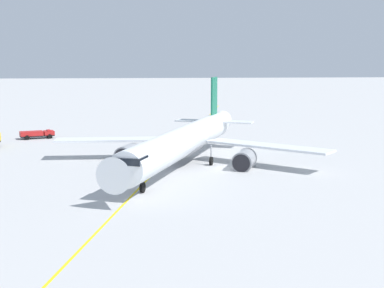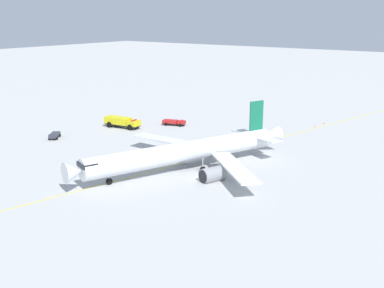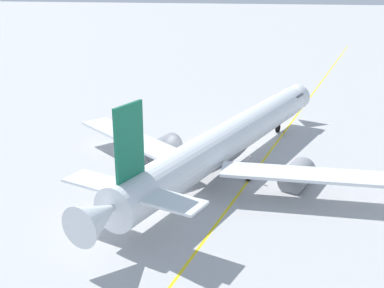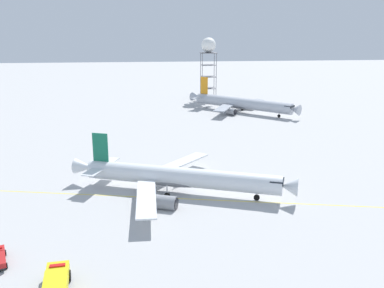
{
  "view_description": "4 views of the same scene",
  "coord_description": "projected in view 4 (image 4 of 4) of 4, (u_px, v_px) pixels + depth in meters",
  "views": [
    {
      "loc": [
        -10.31,
        -67.96,
        13.79
      ],
      "look_at": [
        -4.39,
        1.63,
        2.91
      ],
      "focal_mm": 52.61,
      "sensor_mm": 36.0,
      "label": 1
    },
    {
      "loc": [
        43.76,
        -63.96,
        26.88
      ],
      "look_at": [
        -6.44,
        5.5,
        3.73
      ],
      "focal_mm": 45.44,
      "sensor_mm": 36.0,
      "label": 2
    },
    {
      "loc": [
        -9.9,
        49.41,
        19.42
      ],
      "look_at": [
        -1.59,
        1.57,
        2.4
      ],
      "focal_mm": 45.46,
      "sensor_mm": 36.0,
      "label": 3
    },
    {
      "loc": [
        -83.7,
        7.78,
        31.17
      ],
      "look_at": [
        13.55,
        -2.2,
        4.41
      ],
      "focal_mm": 40.96,
      "sensor_mm": 36.0,
      "label": 4
    }
  ],
  "objects": [
    {
      "name": "ground_plane",
      "position": [
        188.0,
        182.0,
        89.31
      ],
      "size": [
        600.0,
        600.0,
        0.0
      ],
      "primitive_type": "plane",
      "color": "#B2B2B2"
    },
    {
      "name": "airliner_main",
      "position": [
        179.0,
        178.0,
        83.18
      ],
      "size": [
        35.07,
        42.21,
        10.92
      ],
      "rotation": [
        0.0,
        0.0,
        4.35
      ],
      "color": "silver",
      "rests_on": "ground_plane"
    },
    {
      "name": "airliner_secondary",
      "position": [
        241.0,
        104.0,
        159.63
      ],
      "size": [
        33.74,
        35.48,
        11.75
      ],
      "rotation": [
        0.0,
        0.0,
        3.97
      ],
      "color": "#B2B7C1",
      "rests_on": "ground_plane"
    },
    {
      "name": "fire_tender_truck",
      "position": [
        56.0,
        286.0,
        51.26
      ],
      "size": [
        9.41,
        3.87,
        2.5
      ],
      "rotation": [
        0.0,
        0.0,
        0.12
      ],
      "color": "#232326",
      "rests_on": "ground_plane"
    },
    {
      "name": "radar_tower",
      "position": [
        209.0,
        48.0,
        182.68
      ],
      "size": [
        6.71,
        6.71,
        25.93
      ],
      "color": "slate",
      "rests_on": "ground_plane"
    },
    {
      "name": "taxiway_centreline",
      "position": [
        211.0,
        200.0,
        80.43
      ],
      "size": [
        40.64,
        185.74,
        0.01
      ],
      "rotation": [
        0.0,
        0.0,
        4.5
      ],
      "color": "yellow",
      "rests_on": "ground_plane"
    }
  ]
}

